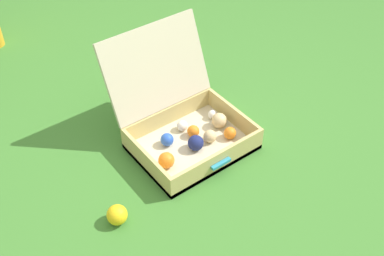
{
  "coord_description": "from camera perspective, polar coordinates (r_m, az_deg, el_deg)",
  "views": [
    {
      "loc": [
        -1.06,
        -1.33,
        1.72
      ],
      "look_at": [
        0.01,
        0.08,
        0.14
      ],
      "focal_mm": 45.06,
      "sensor_mm": 36.0,
      "label": 1
    }
  ],
  "objects": [
    {
      "name": "ground_plane",
      "position": [
        2.42,
        1.03,
        -3.43
      ],
      "size": [
        16.0,
        16.0,
        0.0
      ],
      "primitive_type": "plane",
      "color": "#3D7A2D"
    },
    {
      "name": "open_suitcase",
      "position": [
        2.44,
        -1.03,
        0.72
      ],
      "size": [
        0.57,
        0.63,
        0.53
      ],
      "color": "beige",
      "rests_on": "ground"
    },
    {
      "name": "stray_ball_on_grass",
      "position": [
        2.15,
        -8.86,
        -10.12
      ],
      "size": [
        0.09,
        0.09,
        0.09
      ],
      "primitive_type": "sphere",
      "color": "yellow",
      "rests_on": "ground"
    }
  ]
}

